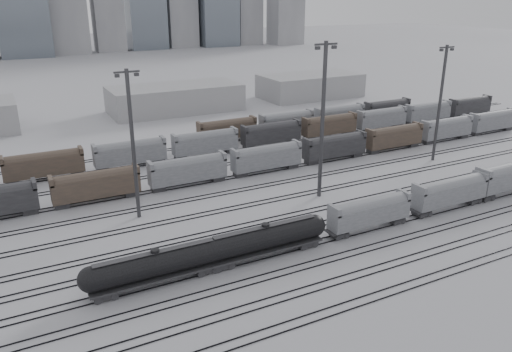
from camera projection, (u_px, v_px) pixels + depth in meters
name	position (u px, v px, depth m)	size (l,w,h in m)	color
ground	(323.00, 245.00, 72.87)	(900.00, 900.00, 0.00)	#B7B7BC
tracks	(266.00, 203.00, 87.43)	(220.00, 71.50, 0.16)	black
tank_car_a	(156.00, 265.00, 62.14)	(18.96, 3.16, 4.69)	black
tank_car_b	(265.00, 238.00, 68.84)	(19.27, 3.21, 4.76)	black
hopper_car_a	(370.00, 211.00, 76.61)	(14.07, 2.80, 5.03)	black
hopper_car_b	(450.00, 191.00, 83.96)	(14.94, 2.97, 5.34)	black
hopper_car_c	(511.00, 175.00, 90.61)	(16.15, 3.21, 5.78)	black
light_mast_b	(133.00, 142.00, 77.67)	(3.86, 0.62, 24.12)	#37373A
light_mast_c	(323.00, 118.00, 85.64)	(4.38, 0.70, 27.35)	#37373A
light_mast_d	(440.00, 101.00, 105.71)	(3.96, 0.63, 24.78)	#37373A
bg_string_near	(266.00, 159.00, 102.05)	(151.00, 3.00, 5.60)	gray
bg_string_mid	(271.00, 134.00, 119.72)	(151.00, 3.00, 5.60)	black
bg_string_far	(314.00, 120.00, 133.97)	(66.00, 3.00, 5.60)	brown
warehouse_mid	(175.00, 98.00, 155.03)	(40.00, 18.00, 8.00)	#9F9FA2
warehouse_right	(310.00, 86.00, 176.68)	(35.00, 18.00, 8.00)	#9F9FA2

